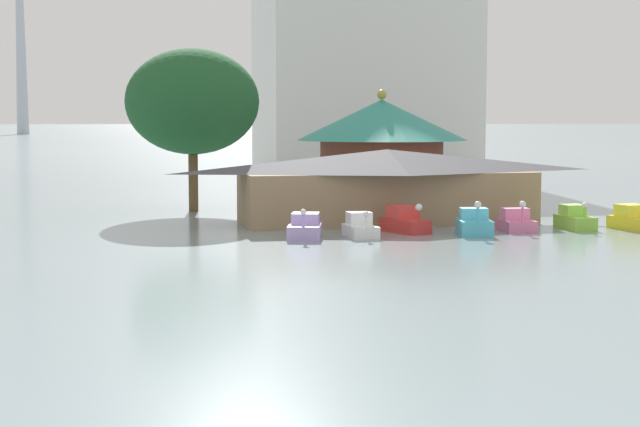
% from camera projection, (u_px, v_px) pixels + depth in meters
% --- Properties ---
extents(pedal_boat_lavender, '(2.31, 3.23, 1.57)m').
position_uv_depth(pedal_boat_lavender, '(305.00, 228.00, 49.77)').
color(pedal_boat_lavender, '#B299D8').
rests_on(pedal_boat_lavender, ground).
extents(pedal_boat_white, '(1.38, 2.39, 1.39)m').
position_uv_depth(pedal_boat_white, '(360.00, 227.00, 50.29)').
color(pedal_boat_white, white).
rests_on(pedal_boat_white, ground).
extents(pedal_boat_red, '(2.17, 3.12, 1.58)m').
position_uv_depth(pedal_boat_red, '(404.00, 222.00, 52.35)').
color(pedal_boat_red, red).
rests_on(pedal_boat_red, ground).
extents(pedal_boat_cyan, '(2.03, 2.56, 1.81)m').
position_uv_depth(pedal_boat_cyan, '(474.00, 224.00, 51.11)').
color(pedal_boat_cyan, '#4CB7CC').
rests_on(pedal_boat_cyan, ground).
extents(pedal_boat_pink, '(1.72, 2.31, 1.67)m').
position_uv_depth(pedal_boat_pink, '(516.00, 222.00, 52.96)').
color(pedal_boat_pink, pink).
rests_on(pedal_boat_pink, ground).
extents(pedal_boat_lime, '(1.35, 2.55, 1.53)m').
position_uv_depth(pedal_boat_lime, '(575.00, 219.00, 53.86)').
color(pedal_boat_lime, '#8CCC3F').
rests_on(pedal_boat_lime, ground).
extents(pedal_boat_yellow, '(1.98, 2.99, 1.73)m').
position_uv_depth(pedal_boat_yellow, '(634.00, 219.00, 53.82)').
color(pedal_boat_yellow, yellow).
rests_on(pedal_boat_yellow, ground).
extents(boathouse, '(17.74, 6.07, 4.17)m').
position_uv_depth(boathouse, '(387.00, 184.00, 57.12)').
color(boathouse, '#9E7F5B').
rests_on(boathouse, ground).
extents(green_roof_pavilion, '(12.02, 12.02, 7.92)m').
position_uv_depth(green_roof_pavilion, '(382.00, 143.00, 70.84)').
color(green_roof_pavilion, brown).
rests_on(green_roof_pavilion, ground).
extents(shoreline_tree_mid, '(8.46, 8.46, 10.32)m').
position_uv_depth(shoreline_tree_mid, '(192.00, 102.00, 63.72)').
color(shoreline_tree_mid, brown).
rests_on(shoreline_tree_mid, ground).
extents(background_building_block, '(21.70, 15.18, 24.46)m').
position_uv_depth(background_building_block, '(364.00, 57.00, 104.85)').
color(background_building_block, silver).
rests_on(background_building_block, ground).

